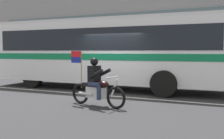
% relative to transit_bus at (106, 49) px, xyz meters
% --- Properties ---
extents(ground_plane, '(60.00, 60.00, 0.00)m').
position_rel_transit_bus_xyz_m(ground_plane, '(0.87, -1.19, -1.88)').
color(ground_plane, '#2B2B2D').
extents(sidewalk_curb, '(28.00, 3.80, 0.15)m').
position_rel_transit_bus_xyz_m(sidewalk_curb, '(0.87, 3.91, -1.81)').
color(sidewalk_curb, '#B7B2A8').
rests_on(sidewalk_curb, ground_plane).
extents(lane_center_stripe, '(26.60, 0.14, 0.01)m').
position_rel_transit_bus_xyz_m(lane_center_stripe, '(0.87, -1.79, -1.88)').
color(lane_center_stripe, silver).
rests_on(lane_center_stripe, ground_plane).
extents(transit_bus, '(11.08, 2.99, 3.22)m').
position_rel_transit_bus_xyz_m(transit_bus, '(0.00, 0.00, 0.00)').
color(transit_bus, silver).
rests_on(transit_bus, ground_plane).
extents(motorcycle_with_rider, '(2.17, 0.71, 1.78)m').
position_rel_transit_bus_xyz_m(motorcycle_with_rider, '(1.45, -3.70, -1.22)').
color(motorcycle_with_rider, black).
rests_on(motorcycle_with_rider, ground_plane).
extents(fire_hydrant, '(0.22, 0.30, 0.75)m').
position_rel_transit_bus_xyz_m(fire_hydrant, '(-2.58, 2.90, -1.36)').
color(fire_hydrant, red).
rests_on(fire_hydrant, sidewalk_curb).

